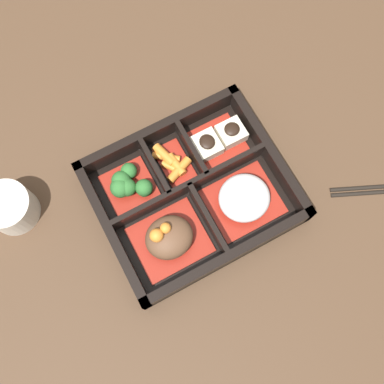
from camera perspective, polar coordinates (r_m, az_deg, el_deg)
The scene contains 9 objects.
ground_plane at distance 0.72m, azimuth 0.00°, elevation -0.57°, with size 3.00×3.00×0.00m, color #4C3523.
bento_base at distance 0.72m, azimuth 0.00°, elevation -0.46°, with size 0.29×0.25×0.01m.
bento_rim at distance 0.70m, azimuth -0.14°, elevation 0.20°, with size 0.29×0.25×0.05m.
bowl_rice at distance 0.69m, azimuth 6.62°, elevation -0.83°, with size 0.11×0.10×0.04m.
bowl_stew at distance 0.68m, azimuth -2.96°, elevation -5.82°, with size 0.11×0.10×0.06m.
bowl_tofu at distance 0.73m, azimuth 3.43°, elevation 6.66°, with size 0.09×0.08×0.03m.
bowl_carrots at distance 0.72m, azimuth -2.49°, elevation 3.70°, with size 0.05×0.08×0.02m.
bowl_greens at distance 0.71m, azimuth -8.07°, elevation 0.95°, with size 0.08×0.08×0.04m.
tea_cup at distance 0.74m, azimuth -22.14°, elevation -1.84°, with size 0.08×0.08×0.06m.
Camera 1 is at (0.10, 0.18, 0.69)m, focal length 42.00 mm.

